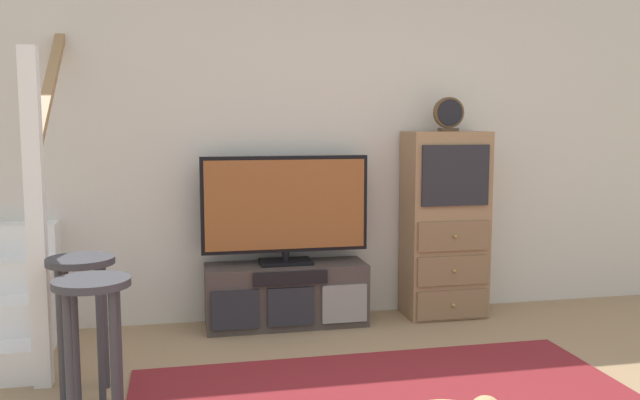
# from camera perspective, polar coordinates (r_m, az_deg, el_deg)

# --- Properties ---
(back_wall) EXTENTS (6.40, 0.12, 2.70)m
(back_wall) POSITION_cam_1_polar(r_m,az_deg,el_deg) (4.84, 0.05, 5.96)
(back_wall) COLOR beige
(back_wall) RESTS_ON ground_plane
(media_console) EXTENTS (1.11, 0.38, 0.43)m
(media_console) POSITION_cam_1_polar(r_m,az_deg,el_deg) (4.68, -2.90, -8.13)
(media_console) COLOR #423833
(media_console) RESTS_ON ground_plane
(television) EXTENTS (1.16, 0.22, 0.75)m
(television) POSITION_cam_1_polar(r_m,az_deg,el_deg) (4.58, -2.99, -0.59)
(television) COLOR black
(television) RESTS_ON media_console
(side_cabinet) EXTENTS (0.58, 0.38, 1.35)m
(side_cabinet) POSITION_cam_1_polar(r_m,az_deg,el_deg) (4.91, 10.66, -2.10)
(side_cabinet) COLOR #93704C
(side_cabinet) RESTS_ON ground_plane
(desk_clock) EXTENTS (0.22, 0.08, 0.24)m
(desk_clock) POSITION_cam_1_polar(r_m,az_deg,el_deg) (4.84, 10.99, 7.24)
(desk_clock) COLOR #4C3823
(desk_clock) RESTS_ON side_cabinet
(bar_stool_near) EXTENTS (0.34, 0.34, 0.72)m
(bar_stool_near) POSITION_cam_1_polar(r_m,az_deg,el_deg) (3.17, -18.90, -9.71)
(bar_stool_near) COLOR #333338
(bar_stool_near) RESTS_ON ground_plane
(bar_stool_far) EXTENTS (0.34, 0.34, 0.73)m
(bar_stool_far) POSITION_cam_1_polar(r_m,az_deg,el_deg) (3.62, -19.76, -7.60)
(bar_stool_far) COLOR #333338
(bar_stool_far) RESTS_ON ground_plane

